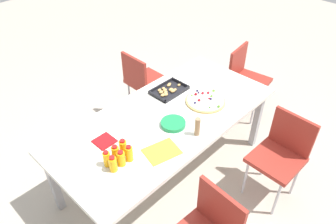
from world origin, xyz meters
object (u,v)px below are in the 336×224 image
fruit_pizza (205,101)px  snack_tray (169,90)px  juice_bottle_0 (113,164)px  juice_bottle_2 (129,153)px  chair_end (245,76)px  juice_bottle_3 (107,159)px  napkin_stack (105,141)px  plate_stack (173,124)px  paper_folder (162,151)px  juice_bottle_4 (116,153)px  juice_bottle_1 (121,158)px  cardboard_tube (197,127)px  chair_near_right (281,152)px  party_table (166,122)px  juice_bottle_5 (123,148)px  chair_far_right (143,80)px

fruit_pizza → snack_tray: size_ratio=1.08×
juice_bottle_0 → juice_bottle_2: bearing=-2.9°
chair_end → juice_bottle_3: size_ratio=6.09×
chair_end → napkin_stack: 1.94m
fruit_pizza → plate_stack: size_ratio=1.75×
plate_stack → paper_folder: (-0.29, -0.15, -0.01)m
chair_end → snack_tray: 1.12m
juice_bottle_2 → plate_stack: juice_bottle_2 is taller
juice_bottle_2 → juice_bottle_4: 0.10m
juice_bottle_2 → juice_bottle_1: bearing=174.6°
juice_bottle_0 → juice_bottle_2: juice_bottle_2 is taller
cardboard_tube → snack_tray: bearing=64.4°
juice_bottle_0 → fruit_pizza: juice_bottle_0 is taller
juice_bottle_3 → snack_tray: size_ratio=0.40×
juice_bottle_2 → napkin_stack: size_ratio=0.92×
napkin_stack → juice_bottle_4: bearing=-104.5°
chair_near_right → snack_tray: 1.16m
juice_bottle_2 → snack_tray: size_ratio=0.41×
napkin_stack → paper_folder: (0.24, -0.40, -0.00)m
juice_bottle_0 → snack_tray: size_ratio=0.39×
napkin_stack → chair_near_right: bearing=-42.1°
fruit_pizza → napkin_stack: (-0.97, 0.24, -0.01)m
juice_bottle_4 → chair_near_right: bearing=-33.8°
party_table → juice_bottle_3: size_ratio=15.14×
party_table → juice_bottle_3: juice_bottle_3 is taller
chair_end → juice_bottle_4: (-1.98, -0.13, 0.29)m
juice_bottle_5 → cardboard_tube: (0.55, -0.26, 0.01)m
party_table → napkin_stack: 0.58m
chair_end → juice_bottle_4: bearing=-3.6°
napkin_stack → cardboard_tube: size_ratio=0.91×
juice_bottle_5 → napkin_stack: juice_bottle_5 is taller
chair_near_right → juice_bottle_3: (-1.23, 0.78, 0.28)m
chair_far_right → juice_bottle_2: bearing=-45.0°
chair_end → juice_bottle_4: size_ratio=5.93×
snack_tray → chair_end: bearing=-10.6°
chair_end → plate_stack: (-1.40, -0.17, 0.24)m
juice_bottle_3 → napkin_stack: bearing=58.2°
cardboard_tube → juice_bottle_0: bearing=164.9°
party_table → snack_tray: snack_tray is taller
napkin_stack → cardboard_tube: (0.57, -0.47, 0.08)m
juice_bottle_5 → party_table: bearing=8.7°
juice_bottle_0 → snack_tray: bearing=21.9°
snack_tray → napkin_stack: snack_tray is taller
juice_bottle_4 → party_table: bearing=8.0°
chair_near_right → juice_bottle_5: 1.36m
juice_bottle_2 → juice_bottle_5: (0.01, 0.08, 0.00)m
chair_near_right → party_table: bearing=34.0°
chair_end → snack_tray: (-1.07, 0.20, 0.23)m
chair_far_right → juice_bottle_3: 1.53m
chair_near_right → plate_stack: size_ratio=3.96×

